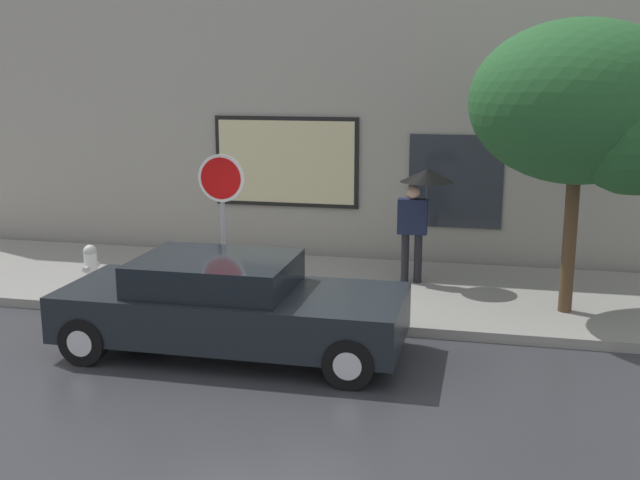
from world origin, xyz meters
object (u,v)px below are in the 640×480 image
(parked_car, at_px, (229,306))
(fire_hydrant, at_px, (91,266))
(stop_sign, at_px, (222,198))
(street_tree, at_px, (590,109))
(pedestrian_with_umbrella, at_px, (421,195))

(parked_car, bearing_deg, fire_hydrant, 146.98)
(stop_sign, bearing_deg, fire_hydrant, 174.98)
(parked_car, xyz_separation_m, street_tree, (4.74, 2.36, 2.58))
(parked_car, height_order, fire_hydrant, parked_car)
(parked_car, height_order, stop_sign, stop_sign)
(pedestrian_with_umbrella, relative_size, street_tree, 0.46)
(pedestrian_with_umbrella, height_order, stop_sign, stop_sign)
(fire_hydrant, relative_size, pedestrian_with_umbrella, 0.36)
(parked_car, distance_m, street_tree, 5.89)
(street_tree, xyz_separation_m, stop_sign, (-5.50, -0.47, -1.43))
(stop_sign, bearing_deg, pedestrian_with_umbrella, 29.62)
(fire_hydrant, xyz_separation_m, street_tree, (8.00, 0.25, 2.74))
(fire_hydrant, distance_m, stop_sign, 2.83)
(fire_hydrant, height_order, street_tree, street_tree)
(pedestrian_with_umbrella, bearing_deg, parked_car, -121.81)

